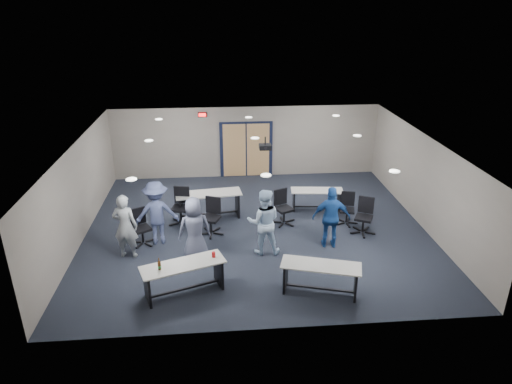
{
  "coord_description": "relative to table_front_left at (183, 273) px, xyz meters",
  "views": [
    {
      "loc": [
        -1.05,
        -12.09,
        6.34
      ],
      "look_at": [
        -0.04,
        -0.3,
        1.33
      ],
      "focal_mm": 32.0,
      "sensor_mm": 36.0,
      "label": 1
    }
  ],
  "objects": [
    {
      "name": "back_wall",
      "position": [
        1.95,
        7.56,
        0.81
      ],
      "size": [
        10.0,
        0.04,
        2.7
      ],
      "primitive_type": "cube",
      "color": "gray",
      "rests_on": "floor"
    },
    {
      "name": "chair_loose_left",
      "position": [
        -1.29,
        2.45,
        -0.03
      ],
      "size": [
        0.87,
        0.87,
        1.02
      ],
      "primitive_type": null,
      "rotation": [
        0.0,
        0.0,
        0.52
      ],
      "color": "black",
      "rests_on": "floor"
    },
    {
      "name": "floor",
      "position": [
        1.95,
        3.06,
        -0.54
      ],
      "size": [
        10.0,
        10.0,
        0.0
      ],
      "primitive_type": "plane",
      "color": "black",
      "rests_on": "ground"
    },
    {
      "name": "front_wall",
      "position": [
        1.95,
        -1.44,
        0.81
      ],
      "size": [
        10.0,
        0.04,
        2.7
      ],
      "primitive_type": "cube",
      "color": "gray",
      "rests_on": "floor"
    },
    {
      "name": "table_back_left",
      "position": [
        0.55,
        4.0,
        0.02
      ],
      "size": [
        2.08,
        0.91,
        0.82
      ],
      "rotation": [
        0.0,
        0.0,
        0.12
      ],
      "color": "beige",
      "rests_on": "floor"
    },
    {
      "name": "chair_back_c",
      "position": [
        2.82,
        3.34,
        -0.01
      ],
      "size": [
        0.89,
        0.89,
        1.07
      ],
      "primitive_type": null,
      "rotation": [
        0.0,
        0.0,
        0.43
      ],
      "color": "black",
      "rests_on": "floor"
    },
    {
      "name": "left_wall",
      "position": [
        -3.05,
        3.06,
        0.81
      ],
      "size": [
        0.04,
        9.0,
        2.7
      ],
      "primitive_type": "cube",
      "color": "gray",
      "rests_on": "floor"
    },
    {
      "name": "person_gray",
      "position": [
        -1.59,
        1.8,
        0.35
      ],
      "size": [
        0.71,
        0.53,
        1.78
      ],
      "primitive_type": "imported",
      "rotation": [
        0.0,
        0.0,
        2.97
      ],
      "color": "#9DA4AB",
      "rests_on": "floor"
    },
    {
      "name": "table_front_left",
      "position": [
        0.0,
        0.0,
        0.0
      ],
      "size": [
        2.02,
        1.24,
        1.06
      ],
      "rotation": [
        0.0,
        0.0,
        0.34
      ],
      "color": "beige",
      "rests_on": "floor"
    },
    {
      "name": "ceiling_projector",
      "position": [
        2.25,
        3.56,
        1.86
      ],
      "size": [
        0.35,
        0.32,
        0.37
      ],
      "color": "black",
      "rests_on": "ceiling"
    },
    {
      "name": "double_door",
      "position": [
        1.95,
        7.52,
        0.51
      ],
      "size": [
        2.0,
        0.07,
        2.2
      ],
      "color": "black",
      "rests_on": "back_wall"
    },
    {
      "name": "chair_loose_right",
      "position": [
        5.04,
        2.53,
        -0.0
      ],
      "size": [
        0.91,
        0.91,
        1.07
      ],
      "primitive_type": null,
      "rotation": [
        0.0,
        0.0,
        -0.47
      ],
      "color": "black",
      "rests_on": "floor"
    },
    {
      "name": "ceiling",
      "position": [
        1.95,
        3.06,
        2.16
      ],
      "size": [
        10.0,
        9.0,
        0.04
      ],
      "primitive_type": "cube",
      "color": "white",
      "rests_on": "back_wall"
    },
    {
      "name": "chair_back_d",
      "position": [
        4.73,
        3.19,
        -0.05
      ],
      "size": [
        0.75,
        0.75,
        0.98
      ],
      "primitive_type": null,
      "rotation": [
        0.0,
        0.0,
        -0.26
      ],
      "color": "black",
      "rests_on": "floor"
    },
    {
      "name": "chair_back_b",
      "position": [
        0.61,
        2.86,
        0.01
      ],
      "size": [
        0.9,
        0.9,
        1.09
      ],
      "primitive_type": null,
      "rotation": [
        0.0,
        0.0,
        -0.39
      ],
      "color": "black",
      "rests_on": "floor"
    },
    {
      "name": "table_back_right",
      "position": [
        4.02,
        4.28,
        -0.08
      ],
      "size": [
        1.71,
        0.72,
        0.68
      ],
      "rotation": [
        0.0,
        0.0,
        -0.1
      ],
      "color": "beige",
      "rests_on": "floor"
    },
    {
      "name": "exit_sign",
      "position": [
        0.35,
        7.5,
        1.91
      ],
      "size": [
        0.32,
        0.07,
        0.18
      ],
      "color": "black",
      "rests_on": "back_wall"
    },
    {
      "name": "table_front_right",
      "position": [
        3.15,
        -0.24,
        -0.04
      ],
      "size": [
        1.92,
        1.1,
        0.74
      ],
      "rotation": [
        0.0,
        0.0,
        -0.29
      ],
      "color": "beige",
      "rests_on": "floor"
    },
    {
      "name": "person_back",
      "position": [
        -0.86,
        2.5,
        0.37
      ],
      "size": [
        1.25,
        0.81,
        1.83
      ],
      "primitive_type": "imported",
      "rotation": [
        0.0,
        0.0,
        3.25
      ],
      "color": "#434E79",
      "rests_on": "floor"
    },
    {
      "name": "person_plaid",
      "position": [
        0.21,
        1.52,
        0.33
      ],
      "size": [
        0.94,
        0.7,
        1.74
      ],
      "primitive_type": "imported",
      "rotation": [
        0.0,
        0.0,
        3.33
      ],
      "color": "slate",
      "rests_on": "floor"
    },
    {
      "name": "right_wall",
      "position": [
        6.95,
        3.06,
        0.81
      ],
      "size": [
        0.04,
        9.0,
        2.7
      ],
      "primitive_type": "cube",
      "color": "gray",
      "rests_on": "floor"
    },
    {
      "name": "person_lightblue",
      "position": [
        2.03,
        1.69,
        0.37
      ],
      "size": [
        0.93,
        0.74,
        1.83
      ],
      "primitive_type": "imported",
      "rotation": [
        0.0,
        0.0,
        3.09
      ],
      "color": "#C0DFFF",
      "rests_on": "floor"
    },
    {
      "name": "person_navy",
      "position": [
        3.89,
        1.87,
        0.34
      ],
      "size": [
        1.08,
        0.55,
        1.76
      ],
      "primitive_type": "imported",
      "rotation": [
        0.0,
        0.0,
        3.02
      ],
      "color": "navy",
      "rests_on": "floor"
    },
    {
      "name": "ceiling_can_lights",
      "position": [
        1.95,
        3.31,
        2.13
      ],
      "size": [
        6.24,
        5.74,
        0.02
      ],
      "primitive_type": null,
      "color": "white",
      "rests_on": "ceiling"
    },
    {
      "name": "chair_back_a",
      "position": [
        -0.31,
        3.6,
        0.03
      ],
      "size": [
        0.85,
        0.85,
        1.14
      ],
      "primitive_type": null,
      "rotation": [
        0.0,
        0.0,
        -0.21
      ],
      "color": "black",
      "rests_on": "floor"
    }
  ]
}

